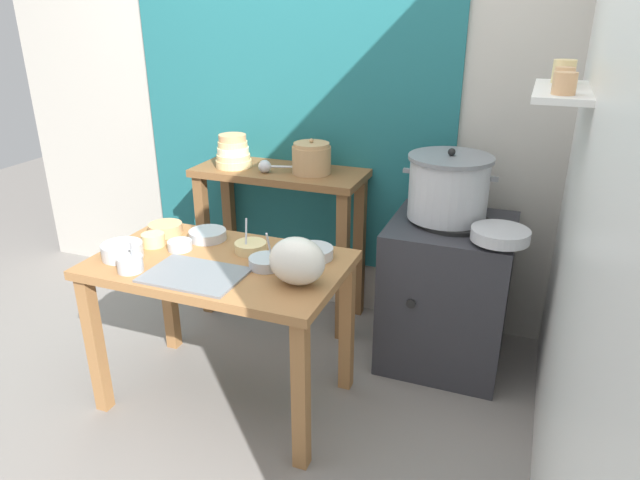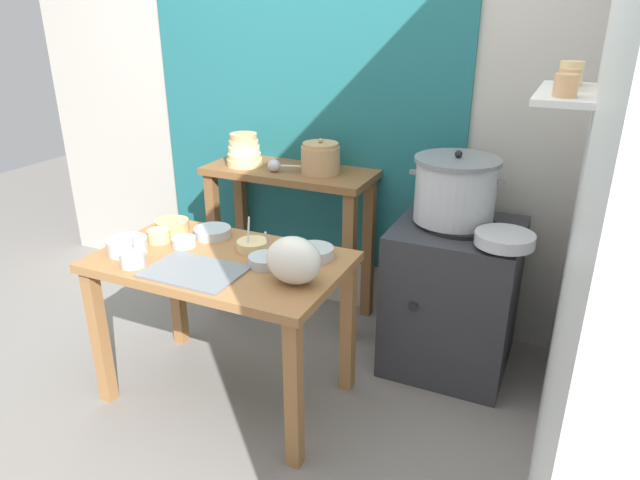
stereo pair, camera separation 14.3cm
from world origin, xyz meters
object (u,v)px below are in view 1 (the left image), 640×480
Objects in this scene: ladle at (267,166)px; prep_bowl_3 at (122,250)px; prep_bowl_6 at (266,262)px; bowl_stack_enamel at (233,153)px; prep_bowl_2 at (313,252)px; wide_pan at (500,235)px; stove_block at (446,292)px; clay_pot at (312,158)px; back_shelf_table at (281,207)px; steamer_pot at (449,187)px; plastic_bag at (297,261)px; prep_bowl_5 at (208,234)px; prep_bowl_4 at (165,228)px; prep_table at (221,283)px; prep_bowl_1 at (180,245)px; prep_bowl_8 at (153,239)px; prep_bowl_0 at (251,247)px; prep_bowl_7 at (130,263)px; serving_tray at (195,275)px.

ladle is 1.64× the size of prep_bowl_3.
prep_bowl_6 is at bearing 12.10° from prep_bowl_3.
bowl_stack_enamel is 0.99m from prep_bowl_2.
prep_bowl_2 is (-0.75, -0.35, -0.06)m from wide_pan.
clay_pot is (-0.80, 0.13, 0.60)m from stove_block.
back_shelf_table is 0.99m from steamer_pot.
plastic_bag is 1.31× the size of prep_bowl_5.
prep_table is at bearing -24.34° from prep_bowl_4.
steamer_pot is at bearing 49.10° from prep_bowl_2.
stove_block reaches higher than prep_bowl_1.
prep_bowl_8 is at bearing -161.96° from wide_pan.
steamer_pot is 1.18m from prep_bowl_5.
prep_bowl_0 is 0.86× the size of prep_bowl_6.
clay_pot is at bearing 60.05° from prep_bowl_8.
bowl_stack_enamel is at bearing 89.58° from prep_bowl_8.
clay_pot is at bearing 19.61° from ladle.
bowl_stack_enamel reaches higher than prep_bowl_2.
bowl_stack_enamel is at bearing -175.38° from clay_pot.
stove_block is 5.25× the size of prep_bowl_7.
steamer_pot reaches higher than prep_bowl_8.
prep_bowl_2 is (-0.48, -0.56, -0.19)m from steamer_pot.
back_shelf_table is 6.52× the size of prep_bowl_0.
prep_bowl_0 is at bearing -159.46° from wide_pan.
bowl_stack_enamel is 1.17× the size of prep_bowl_6.
serving_tray is at bearing -148.66° from wide_pan.
steamer_pot is at bearing 23.79° from prep_bowl_4.
serving_tray is 2.33× the size of prep_bowl_6.
wide_pan is (1.22, -0.32, 0.13)m from back_shelf_table.
prep_bowl_4 is (-0.40, 0.18, 0.14)m from prep_table.
prep_table is 0.21m from prep_bowl_0.
serving_tray is 0.32m from prep_bowl_0.
steamer_pot is at bearing 48.90° from prep_bowl_6.
serving_tray is (0.12, -0.93, -0.21)m from ladle.
prep_bowl_3 is 0.40m from prep_bowl_5.
clay_pot reaches higher than back_shelf_table.
prep_bowl_2 is at bearing 10.68° from prep_bowl_8.
bowl_stack_enamel is 1.52m from wide_pan.
prep_bowl_8 is at bearing -108.06° from ladle.
prep_bowl_6 is at bearing -3.78° from prep_bowl_1.
ladle is at bearing -10.84° from bowl_stack_enamel.
serving_tray is at bearing -142.65° from prep_bowl_6.
prep_bowl_0 is 0.83× the size of prep_bowl_3.
plastic_bag is 0.89× the size of wide_pan.
stove_block is at bearing 26.07° from prep_bowl_5.
back_shelf_table is 1.23× the size of stove_block.
serving_tray is at bearing -135.77° from stove_block.
serving_tray is (-0.11, -1.01, -0.26)m from clay_pot.
prep_bowl_1 is at bearing 176.22° from prep_bowl_6.
steamer_pot reaches higher than plastic_bag.
prep_bowl_6 is (0.22, 0.01, 0.14)m from prep_table.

